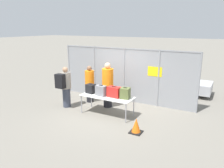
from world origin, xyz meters
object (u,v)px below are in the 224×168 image
(suitcase_red, at_px, (114,92))
(traveler_hooded, at_px, (65,86))
(inspection_table, at_px, (107,97))
(traffic_cone, at_px, (136,126))
(utility_trailer, at_px, (174,85))
(suitcase_olive, at_px, (125,93))
(security_worker_far, at_px, (90,83))
(security_worker_near, at_px, (108,85))
(suitcase_grey, at_px, (101,91))
(suitcase_black, at_px, (91,89))

(suitcase_red, height_order, traveler_hooded, traveler_hooded)
(inspection_table, xyz_separation_m, traffic_cone, (1.55, -0.84, -0.47))
(suitcase_red, relative_size, utility_trailer, 0.12)
(inspection_table, height_order, traveler_hooded, traveler_hooded)
(suitcase_olive, distance_m, security_worker_far, 2.27)
(security_worker_near, xyz_separation_m, traffic_cone, (1.94, -1.58, -0.74))
(inspection_table, distance_m, suitcase_grey, 0.34)
(suitcase_grey, distance_m, suitcase_olive, 0.94)
(inspection_table, height_order, suitcase_black, suitcase_black)
(suitcase_red, distance_m, traveler_hooded, 2.19)
(inspection_table, height_order, traffic_cone, inspection_table)
(suitcase_red, relative_size, traveler_hooded, 0.30)
(suitcase_black, distance_m, traveler_hooded, 1.16)
(suitcase_olive, bearing_deg, security_worker_far, 158.85)
(security_worker_far, bearing_deg, suitcase_grey, 135.92)
(suitcase_grey, xyz_separation_m, traffic_cone, (1.77, -0.77, -0.71))
(suitcase_black, relative_size, suitcase_olive, 0.91)
(suitcase_red, bearing_deg, utility_trailer, 73.37)
(suitcase_red, bearing_deg, security_worker_far, 152.69)
(traveler_hooded, bearing_deg, suitcase_black, 22.23)
(inspection_table, xyz_separation_m, suitcase_grey, (-0.22, -0.07, 0.25))
(utility_trailer, bearing_deg, traffic_cone, -89.75)
(traveler_hooded, height_order, utility_trailer, traveler_hooded)
(suitcase_grey, distance_m, security_worker_near, 0.83)
(inspection_table, height_order, utility_trailer, inspection_table)
(suitcase_grey, xyz_separation_m, security_worker_far, (-1.19, 0.98, -0.09))
(suitcase_red, relative_size, security_worker_far, 0.32)
(suitcase_black, bearing_deg, utility_trailer, 61.34)
(traveler_hooded, height_order, security_worker_far, traveler_hooded)
(suitcase_red, distance_m, security_worker_far, 1.90)
(suitcase_olive, bearing_deg, suitcase_black, -177.85)
(inspection_table, distance_m, security_worker_far, 1.68)
(security_worker_near, xyz_separation_m, security_worker_far, (-1.01, 0.17, -0.12))
(traveler_hooded, bearing_deg, utility_trailer, 65.00)
(suitcase_olive, xyz_separation_m, traveler_hooded, (-2.61, -0.24, -0.00))
(traveler_hooded, distance_m, security_worker_far, 1.17)
(traffic_cone, bearing_deg, security_worker_far, 149.41)
(inspection_table, xyz_separation_m, suitcase_red, (0.28, 0.03, 0.24))
(suitcase_olive, xyz_separation_m, security_worker_near, (-1.11, 0.65, 0.03))
(suitcase_black, height_order, traveler_hooded, traveler_hooded)
(suitcase_grey, xyz_separation_m, security_worker_near, (-0.17, 0.81, 0.03))
(suitcase_red, xyz_separation_m, security_worker_near, (-0.68, 0.70, 0.03))
(utility_trailer, bearing_deg, inspection_table, -109.95)
(security_worker_near, relative_size, utility_trailer, 0.43)
(suitcase_red, height_order, traffic_cone, suitcase_red)
(inspection_table, relative_size, suitcase_red, 3.94)
(utility_trailer, bearing_deg, suitcase_black, -118.66)
(traveler_hooded, relative_size, utility_trailer, 0.39)
(suitcase_black, bearing_deg, suitcase_red, 0.14)
(security_worker_near, bearing_deg, suitcase_black, 74.10)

